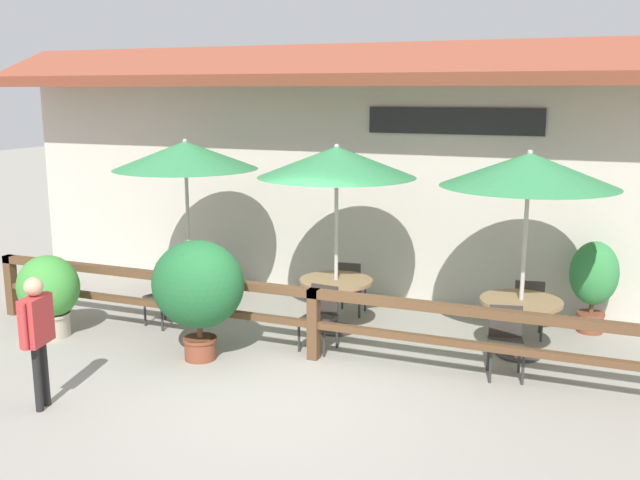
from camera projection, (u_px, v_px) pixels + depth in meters
ground_plane at (280, 389)px, 8.42m from camera, size 60.00×60.00×0.00m
building_facade at (384, 171)px, 11.70m from camera, size 14.28×1.49×4.23m
patio_railing at (314, 308)px, 9.23m from camera, size 10.40×0.14×0.95m
patio_umbrella_near at (185, 155)px, 11.02m from camera, size 2.25×2.25×2.73m
dining_table_near at (190, 271)px, 11.40m from camera, size 1.07×1.07×0.77m
chair_near_streetside at (166, 293)px, 10.67m from camera, size 0.51×0.51×0.87m
chair_near_wallside at (217, 268)px, 12.14m from camera, size 0.50×0.50×0.87m
patio_umbrella_middle at (337, 162)px, 9.98m from camera, size 2.25×2.25×2.73m
dining_table_middle at (336, 289)px, 10.36m from camera, size 1.07×1.07×0.77m
chair_middle_streetside at (320, 314)px, 9.66m from camera, size 0.46×0.46×0.87m
chair_middle_wallside at (350, 285)px, 11.12m from camera, size 0.46×0.46×0.87m
patio_umbrella_far at (529, 170)px, 8.98m from camera, size 2.25×2.25×2.73m
dining_table_far at (521, 311)px, 9.37m from camera, size 1.07×1.07×0.77m
chair_far_streetside at (506, 338)px, 8.72m from camera, size 0.50×0.50×0.87m
chair_far_wallside at (528, 305)px, 10.08m from camera, size 0.48×0.48×0.87m
potted_plant_entrance_palm at (198, 286)px, 9.17m from camera, size 1.22×1.09×1.59m
potted_plant_broad_leaf at (49, 292)px, 10.12m from camera, size 0.90×0.81×1.18m
potted_plant_corner_fern at (594, 278)px, 10.25m from camera, size 0.68×0.61×1.35m
pedestrian at (37, 325)px, 7.72m from camera, size 0.26×0.52×1.50m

